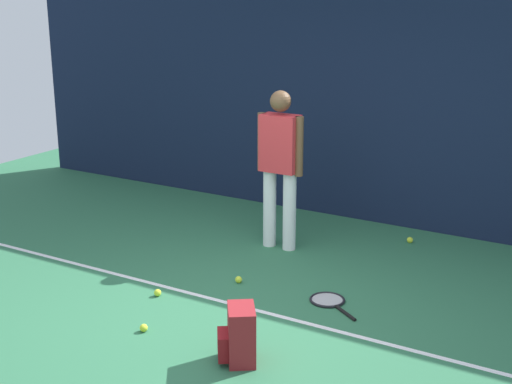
# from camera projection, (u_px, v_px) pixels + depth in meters

# --- Properties ---
(ground_plane) EXTENTS (12.00, 12.00, 0.00)m
(ground_plane) POSITION_uv_depth(u_px,v_px,m) (233.00, 314.00, 6.19)
(ground_plane) COLOR #2D6B47
(back_fence) EXTENTS (10.00, 0.10, 2.92)m
(back_fence) POSITION_uv_depth(u_px,v_px,m) (369.00, 99.00, 8.26)
(back_fence) COLOR #141E38
(back_fence) RESTS_ON ground
(court_line) EXTENTS (9.00, 0.05, 0.00)m
(court_line) POSITION_uv_depth(u_px,v_px,m) (243.00, 307.00, 6.32)
(court_line) COLOR white
(court_line) RESTS_ON ground
(tennis_player) EXTENTS (0.53, 0.22, 1.70)m
(tennis_player) POSITION_uv_depth(u_px,v_px,m) (280.00, 160.00, 7.48)
(tennis_player) COLOR white
(tennis_player) RESTS_ON ground
(tennis_racket) EXTENTS (0.61, 0.49, 0.03)m
(tennis_racket) POSITION_uv_depth(u_px,v_px,m) (329.00, 301.00, 6.41)
(tennis_racket) COLOR black
(tennis_racket) RESTS_ON ground
(backpack) EXTENTS (0.38, 0.37, 0.44)m
(backpack) POSITION_uv_depth(u_px,v_px,m) (239.00, 336.00, 5.36)
(backpack) COLOR maroon
(backpack) RESTS_ON ground
(tennis_ball_near_player) EXTENTS (0.07, 0.07, 0.07)m
(tennis_ball_near_player) POSITION_uv_depth(u_px,v_px,m) (158.00, 293.00, 6.53)
(tennis_ball_near_player) COLOR #CCE033
(tennis_ball_near_player) RESTS_ON ground
(tennis_ball_by_fence) EXTENTS (0.07, 0.07, 0.07)m
(tennis_ball_by_fence) POSITION_uv_depth(u_px,v_px,m) (144.00, 328.00, 5.87)
(tennis_ball_by_fence) COLOR #CCE033
(tennis_ball_by_fence) RESTS_ON ground
(tennis_ball_mid_court) EXTENTS (0.07, 0.07, 0.07)m
(tennis_ball_mid_court) POSITION_uv_depth(u_px,v_px,m) (239.00, 280.00, 6.82)
(tennis_ball_mid_court) COLOR #CCE033
(tennis_ball_mid_court) RESTS_ON ground
(tennis_ball_far_left) EXTENTS (0.07, 0.07, 0.07)m
(tennis_ball_far_left) POSITION_uv_depth(u_px,v_px,m) (410.00, 240.00, 7.86)
(tennis_ball_far_left) COLOR #CCE033
(tennis_ball_far_left) RESTS_ON ground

